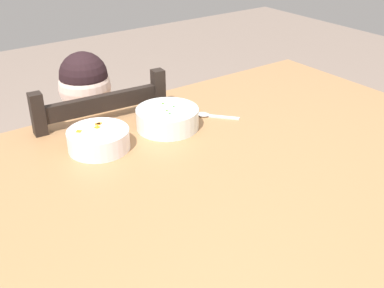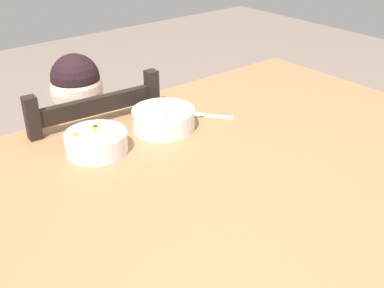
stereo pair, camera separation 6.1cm
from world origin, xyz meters
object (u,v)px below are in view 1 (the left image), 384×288
at_px(dining_chair, 98,190).
at_px(child_figure, 95,145).
at_px(bowl_of_peas, 166,118).
at_px(bowl_of_carrots, 99,139).
at_px(spoon, 209,115).
at_px(dining_table, 229,198).

xyz_separation_m(dining_chair, child_figure, (0.00, -0.01, 0.18)).
relative_size(bowl_of_peas, bowl_of_carrots, 1.10).
height_order(dining_chair, spoon, dining_chair).
distance_m(dining_chair, spoon, 0.53).
bearing_deg(spoon, child_figure, 130.64).
bearing_deg(child_figure, spoon, -49.36).
height_order(dining_table, dining_chair, dining_chair).
relative_size(child_figure, spoon, 8.04).
height_order(dining_table, bowl_of_peas, bowl_of_peas).
height_order(dining_table, spoon, spoon).
distance_m(bowl_of_peas, spoon, 0.15).
bearing_deg(dining_chair, spoon, -49.42).
xyz_separation_m(dining_table, bowl_of_carrots, (-0.22, 0.29, 0.12)).
xyz_separation_m(dining_chair, bowl_of_peas, (0.11, -0.30, 0.37)).
height_order(bowl_of_peas, bowl_of_carrots, bowl_of_peas).
height_order(dining_chair, bowl_of_peas, dining_chair).
height_order(child_figure, bowl_of_peas, child_figure).
height_order(dining_table, child_figure, child_figure).
distance_m(bowl_of_carrots, spoon, 0.37).
relative_size(dining_chair, child_figure, 0.95).
bearing_deg(child_figure, bowl_of_peas, -69.81).
distance_m(dining_table, bowl_of_peas, 0.31).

